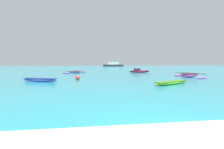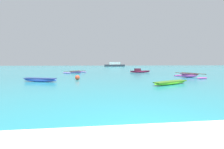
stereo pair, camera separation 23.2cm
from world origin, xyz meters
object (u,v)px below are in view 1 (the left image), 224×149
Objects in this scene: moored_boat_2 at (40,80)px; moored_boat_3 at (139,71)px; moored_boat_1 at (75,72)px; mooring_buoy_0 at (78,78)px; moored_boat_4 at (189,75)px; distant_ferry at (113,65)px; moored_boat_0 at (172,82)px.

moored_boat_3 reaches higher than moored_boat_2.
moored_boat_1 is 12.10m from moored_boat_3.
moored_boat_2 is at bearing -159.92° from mooring_buoy_0.
moored_boat_4 reaches higher than mooring_buoy_0.
moored_boat_1 is 0.40× the size of distant_ferry.
moored_boat_2 is (-1.62, -13.26, 0.03)m from moored_boat_1.
moored_boat_4 is at bearing 20.14° from moored_boat_0.
mooring_buoy_0 is at bearing -140.31° from moored_boat_3.
moored_boat_2 is at bearing 138.57° from moored_boat_0.
distant_ferry is (4.81, 72.66, 0.85)m from moored_boat_0.
distant_ferry is at bearing 60.27° from moored_boat_0.
moored_boat_1 is at bearing 135.57° from moored_boat_4.
moored_boat_0 is at bearing -143.36° from moored_boat_4.
moored_boat_4 is (5.47, 5.68, 0.10)m from moored_boat_0.
distant_ferry is (12.97, 68.23, 0.76)m from mooring_buoy_0.
moored_boat_0 is at bearing -28.49° from mooring_buoy_0.
moored_boat_2 reaches higher than moored_boat_0.
moored_boat_0 is 72.83m from distant_ferry.
moored_boat_2 is 0.31× the size of distant_ferry.
distant_ferry is at bearing 81.11° from moored_boat_4.
moored_boat_0 is 0.84× the size of moored_boat_1.
mooring_buoy_0 reaches higher than moored_boat_2.
mooring_buoy_0 is at bearing 37.59° from moored_boat_2.
moored_boat_0 is at bearing 2.03° from moored_boat_2.
moored_boat_3 is at bearing 35.49° from moored_boat_1.
moored_boat_3 is 8.16× the size of mooring_buoy_0.
moored_boat_4 is at bearing 5.25° from mooring_buoy_0.
moored_boat_0 is 7.55× the size of mooring_buoy_0.
moored_boat_1 is 58.11m from distant_ferry.
moored_boat_1 is at bearing -104.69° from distant_ferry.
moored_boat_1 is 1.10× the size of moored_boat_3.
moored_boat_1 is 13.35m from moored_boat_2.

